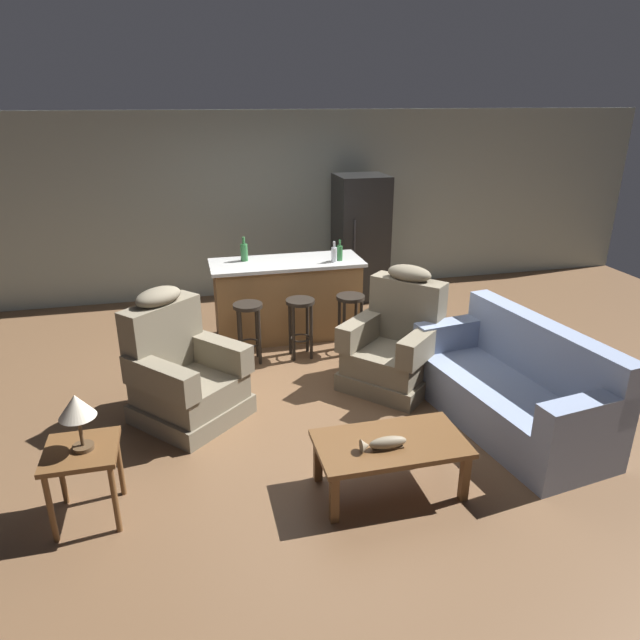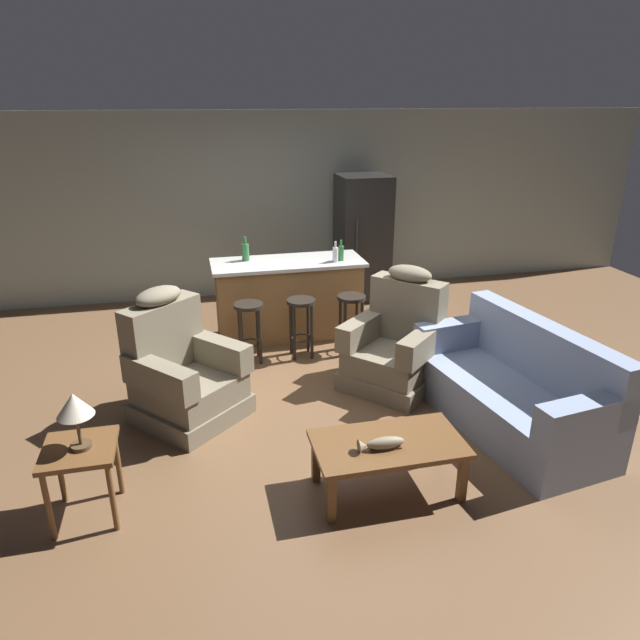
% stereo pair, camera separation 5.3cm
% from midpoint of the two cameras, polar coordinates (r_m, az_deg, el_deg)
% --- Properties ---
extents(ground_plane, '(12.00, 12.00, 0.00)m').
position_cam_midpoint_polar(ground_plane, '(5.90, -0.47, -6.49)').
color(ground_plane, brown).
extents(back_wall, '(12.00, 0.05, 2.60)m').
position_cam_midpoint_polar(back_wall, '(8.42, -5.29, 11.35)').
color(back_wall, '#939E93').
rests_on(back_wall, ground_plane).
extents(coffee_table, '(1.10, 0.60, 0.42)m').
position_cam_midpoint_polar(coffee_table, '(4.31, 7.20, -12.61)').
color(coffee_table, brown).
rests_on(coffee_table, ground_plane).
extents(fish_figurine, '(0.34, 0.10, 0.10)m').
position_cam_midpoint_polar(fish_figurine, '(4.17, 6.50, -12.20)').
color(fish_figurine, '#4C3823').
rests_on(fish_figurine, coffee_table).
extents(couch, '(1.11, 2.00, 0.94)m').
position_cam_midpoint_polar(couch, '(5.37, 19.10, -6.67)').
color(couch, '#8493B2').
rests_on(couch, ground_plane).
extents(recliner_near_lamp, '(1.19, 1.19, 1.20)m').
position_cam_midpoint_polar(recliner_near_lamp, '(5.33, -13.33, -5.21)').
color(recliner_near_lamp, '#756B56').
rests_on(recliner_near_lamp, ground_plane).
extents(recliner_near_island, '(1.19, 1.19, 1.20)m').
position_cam_midpoint_polar(recliner_near_island, '(5.82, 7.89, -2.48)').
color(recliner_near_island, '#756B56').
rests_on(recliner_near_island, ground_plane).
extents(end_table, '(0.48, 0.48, 0.56)m').
position_cam_midpoint_polar(end_table, '(4.30, -22.47, -12.77)').
color(end_table, brown).
rests_on(end_table, ground_plane).
extents(table_lamp, '(0.24, 0.24, 0.41)m').
position_cam_midpoint_polar(table_lamp, '(4.09, -22.99, -8.05)').
color(table_lamp, '#4C3823').
rests_on(table_lamp, end_table).
extents(kitchen_island, '(1.80, 0.70, 0.95)m').
position_cam_midpoint_polar(kitchen_island, '(6.92, -2.95, 2.15)').
color(kitchen_island, olive).
rests_on(kitchen_island, ground_plane).
extents(bar_stool_left, '(0.32, 0.32, 0.68)m').
position_cam_midpoint_polar(bar_stool_left, '(6.27, -6.85, -0.15)').
color(bar_stool_left, black).
rests_on(bar_stool_left, ground_plane).
extents(bar_stool_middle, '(0.32, 0.32, 0.68)m').
position_cam_midpoint_polar(bar_stool_middle, '(6.35, -1.66, 0.28)').
color(bar_stool_middle, black).
rests_on(bar_stool_middle, ground_plane).
extents(bar_stool_right, '(0.32, 0.32, 0.68)m').
position_cam_midpoint_polar(bar_stool_right, '(6.48, 3.36, 0.70)').
color(bar_stool_right, black).
rests_on(bar_stool_right, ground_plane).
extents(refrigerator, '(0.70, 0.69, 1.76)m').
position_cam_midpoint_polar(refrigerator, '(8.23, 4.45, 8.16)').
color(refrigerator, black).
rests_on(refrigerator, ground_plane).
extents(bottle_tall_green, '(0.07, 0.07, 0.25)m').
position_cam_midpoint_polar(bottle_tall_green, '(6.71, 1.77, 6.59)').
color(bottle_tall_green, silver).
rests_on(bottle_tall_green, kitchen_island).
extents(bottle_short_amber, '(0.07, 0.07, 0.25)m').
position_cam_midpoint_polar(bottle_short_amber, '(6.78, 2.33, 6.74)').
color(bottle_short_amber, '#2D6B38').
rests_on(bottle_short_amber, kitchen_island).
extents(bottle_wine_dark, '(0.09, 0.09, 0.29)m').
position_cam_midpoint_polar(bottle_wine_dark, '(6.82, -7.24, 6.80)').
color(bottle_wine_dark, '#2D6B38').
rests_on(bottle_wine_dark, kitchen_island).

